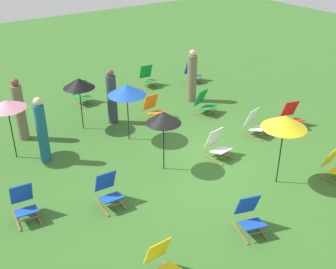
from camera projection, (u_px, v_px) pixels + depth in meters
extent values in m
plane|color=#386B28|center=(194.00, 168.00, 11.21)|extent=(40.00, 40.00, 0.00)
cube|color=olive|center=(143.00, 87.00, 16.42)|extent=(0.13, 0.76, 0.04)
cube|color=olive|center=(153.00, 85.00, 16.60)|extent=(0.13, 0.76, 0.04)
cube|color=#148C38|center=(149.00, 81.00, 16.31)|extent=(0.53, 0.49, 0.13)
cube|color=#148C38|center=(146.00, 71.00, 16.42)|extent=(0.51, 0.30, 0.57)
cylinder|color=olive|center=(152.00, 84.00, 16.19)|extent=(0.44, 0.08, 0.03)
cube|color=olive|center=(201.00, 115.00, 14.09)|extent=(0.24, 0.74, 0.04)
cube|color=olive|center=(209.00, 111.00, 14.39)|extent=(0.24, 0.74, 0.04)
cube|color=#148C38|center=(208.00, 107.00, 14.07)|extent=(0.58, 0.55, 0.13)
cube|color=#148C38|center=(201.00, 97.00, 14.11)|extent=(0.53, 0.37, 0.57)
cylinder|color=olive|center=(213.00, 111.00, 13.99)|extent=(0.43, 0.15, 0.03)
cube|color=olive|center=(212.00, 159.00, 11.57)|extent=(0.13, 0.76, 0.04)
cube|color=olive|center=(223.00, 154.00, 11.83)|extent=(0.13, 0.76, 0.04)
cube|color=white|center=(221.00, 150.00, 11.52)|extent=(0.53, 0.49, 0.13)
cube|color=white|center=(213.00, 137.00, 11.59)|extent=(0.51, 0.31, 0.57)
cylinder|color=olive|center=(226.00, 155.00, 11.42)|extent=(0.44, 0.08, 0.03)
cube|color=olive|center=(102.00, 207.00, 9.69)|extent=(0.08, 0.76, 0.04)
cube|color=olive|center=(119.00, 201.00, 9.90)|extent=(0.08, 0.76, 0.04)
cube|color=#1947B7|center=(112.00, 198.00, 9.60)|extent=(0.50, 0.46, 0.13)
cube|color=#1947B7|center=(105.00, 181.00, 9.70)|extent=(0.49, 0.27, 0.57)
cylinder|color=olive|center=(116.00, 205.00, 9.49)|extent=(0.44, 0.05, 0.03)
cube|color=olive|center=(252.00, 137.00, 12.74)|extent=(0.22, 0.75, 0.04)
cube|color=olive|center=(259.00, 132.00, 13.03)|extent=(0.22, 0.75, 0.04)
cube|color=white|center=(259.00, 128.00, 12.71)|extent=(0.57, 0.54, 0.13)
cube|color=white|center=(251.00, 117.00, 12.75)|extent=(0.53, 0.35, 0.57)
cylinder|color=olive|center=(265.00, 132.00, 12.62)|extent=(0.43, 0.13, 0.03)
cube|color=olive|center=(149.00, 120.00, 13.77)|extent=(0.08, 0.76, 0.04)
cube|color=olive|center=(160.00, 117.00, 14.01)|extent=(0.08, 0.76, 0.04)
cube|color=orange|center=(156.00, 113.00, 13.70)|extent=(0.50, 0.46, 0.13)
cube|color=orange|center=(151.00, 102.00, 13.78)|extent=(0.49, 0.27, 0.57)
cylinder|color=olive|center=(160.00, 117.00, 13.59)|extent=(0.44, 0.05, 0.03)
cube|color=olive|center=(77.00, 104.00, 14.91)|extent=(0.06, 0.76, 0.04)
cube|color=olive|center=(89.00, 102.00, 15.12)|extent=(0.06, 0.76, 0.04)
cube|color=#148C38|center=(84.00, 97.00, 14.82)|extent=(0.49, 0.45, 0.13)
cube|color=#148C38|center=(79.00, 87.00, 14.91)|extent=(0.49, 0.26, 0.57)
cylinder|color=olive|center=(86.00, 101.00, 14.71)|extent=(0.44, 0.04, 0.03)
cube|color=olive|center=(188.00, 82.00, 16.87)|extent=(0.12, 0.76, 0.04)
cube|color=olive|center=(198.00, 80.00, 17.06)|extent=(0.12, 0.76, 0.04)
cube|color=#1947B7|center=(194.00, 76.00, 16.77)|extent=(0.52, 0.48, 0.13)
cube|color=#1947B7|center=(191.00, 67.00, 16.87)|extent=(0.50, 0.30, 0.57)
cylinder|color=olive|center=(197.00, 79.00, 16.65)|extent=(0.44, 0.08, 0.03)
cube|color=olive|center=(17.00, 221.00, 9.27)|extent=(0.11, 0.76, 0.04)
cube|color=olive|center=(37.00, 215.00, 9.45)|extent=(0.11, 0.76, 0.04)
cube|color=#1947B7|center=(26.00, 211.00, 9.16)|extent=(0.52, 0.48, 0.13)
cube|color=#1947B7|center=(21.00, 194.00, 9.27)|extent=(0.50, 0.29, 0.57)
cylinder|color=olive|center=(29.00, 219.00, 9.04)|extent=(0.44, 0.07, 0.03)
cube|color=olive|center=(240.00, 232.00, 8.93)|extent=(0.26, 0.74, 0.04)
cube|color=olive|center=(259.00, 228.00, 9.05)|extent=(0.26, 0.74, 0.04)
cube|color=#1947B7|center=(253.00, 224.00, 8.79)|extent=(0.59, 0.56, 0.13)
cube|color=#1947B7|center=(247.00, 205.00, 8.91)|extent=(0.53, 0.38, 0.57)
cylinder|color=olive|center=(257.00, 233.00, 8.65)|extent=(0.43, 0.16, 0.03)
cube|color=olive|center=(285.00, 127.00, 13.31)|extent=(0.23, 0.74, 0.04)
cube|color=olive|center=(297.00, 125.00, 13.44)|extent=(0.23, 0.74, 0.04)
cube|color=red|center=(294.00, 120.00, 13.18)|extent=(0.58, 0.54, 0.13)
cube|color=red|center=(290.00, 109.00, 13.29)|extent=(0.53, 0.36, 0.57)
cylinder|color=olive|center=(298.00, 125.00, 13.04)|extent=(0.43, 0.14, 0.03)
cube|color=olive|center=(330.00, 181.00, 10.66)|extent=(0.10, 0.76, 0.04)
cube|color=yellow|center=(331.00, 157.00, 10.68)|extent=(0.50, 0.29, 0.57)
cube|color=yellow|center=(157.00, 251.00, 7.70)|extent=(0.48, 0.25, 0.57)
cylinder|color=black|center=(81.00, 104.00, 12.91)|extent=(0.03, 0.03, 1.64)
cone|color=black|center=(79.00, 83.00, 12.59)|extent=(0.96, 0.96, 0.30)
cylinder|color=black|center=(12.00, 130.00, 11.33)|extent=(0.03, 0.03, 1.69)
cone|color=pink|center=(7.00, 104.00, 10.98)|extent=(0.99, 0.99, 0.23)
cylinder|color=black|center=(128.00, 113.00, 12.28)|extent=(0.03, 0.03, 1.71)
cone|color=#194CB2|center=(127.00, 90.00, 11.94)|extent=(1.11, 1.11, 0.32)
cylinder|color=black|center=(281.00, 151.00, 10.22)|extent=(0.03, 0.03, 1.82)
cone|color=yellow|center=(285.00, 122.00, 9.85)|extent=(1.09, 1.09, 0.32)
cylinder|color=black|center=(164.00, 142.00, 10.81)|extent=(0.03, 0.03, 1.64)
cone|color=black|center=(164.00, 117.00, 10.49)|extent=(0.90, 0.90, 0.31)
cylinder|color=#72664C|center=(192.00, 79.00, 14.87)|extent=(0.45, 0.45, 1.69)
sphere|color=beige|center=(193.00, 53.00, 14.43)|extent=(0.21, 0.21, 0.21)
cylinder|color=#195972|center=(43.00, 134.00, 11.17)|extent=(0.39, 0.39, 1.66)
sphere|color=beige|center=(37.00, 102.00, 10.73)|extent=(0.23, 0.23, 0.23)
cylinder|color=#333847|center=(112.00, 100.00, 13.32)|extent=(0.37, 0.37, 1.58)
sphere|color=brown|center=(110.00, 73.00, 12.90)|extent=(0.22, 0.22, 0.22)
cylinder|color=#72664C|center=(20.00, 113.00, 12.31)|extent=(0.39, 0.39, 1.69)
sphere|color=brown|center=(15.00, 82.00, 11.86)|extent=(0.23, 0.23, 0.23)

